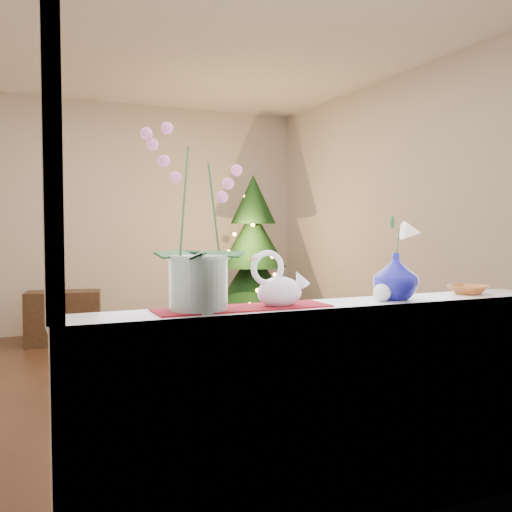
{
  "coord_description": "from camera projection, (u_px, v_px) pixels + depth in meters",
  "views": [
    {
      "loc": [
        -1.21,
        -4.41,
        1.24
      ],
      "look_at": [
        0.1,
        -1.4,
        1.07
      ],
      "focal_mm": 40.0,
      "sensor_mm": 36.0,
      "label": 1
    }
  ],
  "objects": [
    {
      "name": "ground",
      "position": [
        176.0,
        380.0,
        4.59
      ],
      "size": [
        5.0,
        5.0,
        0.0
      ],
      "primitive_type": "plane",
      "color": "#341E15",
      "rests_on": "ground"
    },
    {
      "name": "wall_back",
      "position": [
        119.0,
        217.0,
        6.81
      ],
      "size": [
        4.5,
        0.1,
        2.7
      ],
      "primitive_type": "cube",
      "color": "beige",
      "rests_on": "ground"
    },
    {
      "name": "wall_front",
      "position": [
        345.0,
        198.0,
        2.23
      ],
      "size": [
        4.5,
        0.1,
        2.7
      ],
      "primitive_type": "cube",
      "color": "beige",
      "rests_on": "ground"
    },
    {
      "name": "wall_right",
      "position": [
        405.0,
        215.0,
        5.41
      ],
      "size": [
        0.1,
        5.0,
        2.7
      ],
      "primitive_type": "cube",
      "color": "beige",
      "rests_on": "ground"
    },
    {
      "name": "ceiling",
      "position": [
        173.0,
        39.0,
        4.45
      ],
      "size": [
        5.0,
        5.0,
        0.0
      ],
      "primitive_type": "plane",
      "color": "white",
      "rests_on": "wall_back"
    },
    {
      "name": "window_apron",
      "position": [
        338.0,
        423.0,
        2.31
      ],
      "size": [
        2.2,
        0.08,
        0.88
      ],
      "primitive_type": "cube",
      "color": "white",
      "rests_on": "ground"
    },
    {
      "name": "windowsill",
      "position": [
        328.0,
        308.0,
        2.37
      ],
      "size": [
        2.2,
        0.26,
        0.04
      ],
      "primitive_type": "cube",
      "color": "white",
      "rests_on": "window_apron"
    },
    {
      "name": "window_frame",
      "position": [
        342.0,
        109.0,
        2.24
      ],
      "size": [
        2.22,
        0.06,
        1.6
      ],
      "primitive_type": null,
      "color": "white",
      "rests_on": "windowsill"
    },
    {
      "name": "runner",
      "position": [
        243.0,
        308.0,
        2.22
      ],
      "size": [
        0.7,
        0.2,
        0.01
      ],
      "primitive_type": "cube",
      "color": "maroon",
      "rests_on": "windowsill"
    },
    {
      "name": "orchid_pot",
      "position": [
        198.0,
        218.0,
        2.14
      ],
      "size": [
        0.3,
        0.3,
        0.7
      ],
      "primitive_type": null,
      "rotation": [
        0.0,
        0.0,
        -0.32
      ],
      "color": "silver",
      "rests_on": "windowsill"
    },
    {
      "name": "swan",
      "position": [
        280.0,
        280.0,
        2.26
      ],
      "size": [
        0.27,
        0.15,
        0.21
      ],
      "primitive_type": null,
      "rotation": [
        0.0,
        0.0,
        -0.15
      ],
      "color": "white",
      "rests_on": "windowsill"
    },
    {
      "name": "blue_vase",
      "position": [
        396.0,
        273.0,
        2.49
      ],
      "size": [
        0.28,
        0.28,
        0.23
      ],
      "primitive_type": "imported",
      "rotation": [
        0.0,
        0.0,
        -0.33
      ],
      "color": "#0C0B68",
      "rests_on": "windowsill"
    },
    {
      "name": "lily",
      "position": [
        396.0,
        226.0,
        2.48
      ],
      "size": [
        0.13,
        0.07,
        0.18
      ],
      "primitive_type": null,
      "color": "white",
      "rests_on": "blue_vase"
    },
    {
      "name": "paperweight",
      "position": [
        382.0,
        292.0,
        2.43
      ],
      "size": [
        0.09,
        0.09,
        0.08
      ],
      "primitive_type": "sphere",
      "rotation": [
        0.0,
        0.0,
        0.19
      ],
      "color": "silver",
      "rests_on": "windowsill"
    },
    {
      "name": "amber_dish",
      "position": [
        468.0,
        290.0,
        2.69
      ],
      "size": [
        0.18,
        0.18,
        0.04
      ],
      "primitive_type": "imported",
      "rotation": [
        0.0,
        0.0,
        0.29
      ],
      "color": "#A0541E",
      "rests_on": "windowsill"
    },
    {
      "name": "xmas_tree",
      "position": [
        253.0,
        254.0,
        6.57
      ],
      "size": [
        1.17,
        1.17,
        1.83
      ],
      "primitive_type": null,
      "rotation": [
        0.0,
        0.0,
        -0.19
      ],
      "color": "black",
      "rests_on": "ground"
    },
    {
      "name": "side_table",
      "position": [
        63.0,
        318.0,
        5.98
      ],
      "size": [
        0.8,
        0.5,
        0.56
      ],
      "primitive_type": "cube",
      "rotation": [
        0.0,
        0.0,
        -0.18
      ],
      "color": "black",
      "rests_on": "ground"
    }
  ]
}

